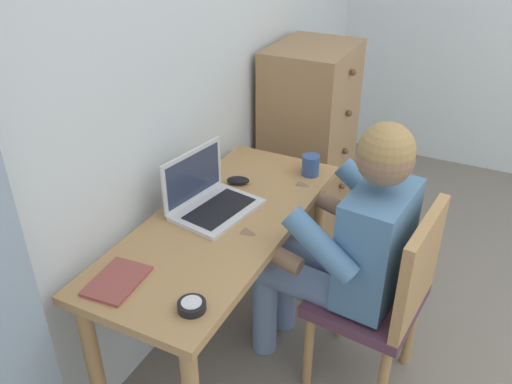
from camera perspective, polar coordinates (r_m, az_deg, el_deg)
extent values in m
cube|color=silver|center=(2.24, -8.17, 14.28)|extent=(4.80, 0.05, 2.50)
cube|color=tan|center=(2.09, -3.68, -3.40)|extent=(1.27, 0.53, 0.03)
cylinder|color=tan|center=(2.66, 6.70, -4.73)|extent=(0.06, 0.06, 0.68)
cylinder|color=tan|center=(2.08, -16.95, -18.11)|extent=(0.06, 0.06, 0.68)
cylinder|color=tan|center=(2.80, -1.26, -2.60)|extent=(0.06, 0.06, 0.68)
cube|color=#9E754C|center=(3.07, 5.71, 5.23)|extent=(0.54, 0.42, 1.13)
sphere|color=brown|center=(3.23, 8.99, -2.88)|extent=(0.04, 0.04, 0.04)
sphere|color=brown|center=(3.11, 9.32, 0.62)|extent=(0.04, 0.04, 0.04)
sphere|color=brown|center=(3.01, 9.67, 4.38)|extent=(0.04, 0.04, 0.04)
sphere|color=brown|center=(2.92, 10.05, 8.39)|extent=(0.04, 0.04, 0.04)
sphere|color=brown|center=(2.84, 10.46, 12.63)|extent=(0.04, 0.04, 0.04)
cube|color=#5A3449|center=(2.20, 11.84, -11.33)|extent=(0.46, 0.44, 0.05)
cube|color=tan|center=(2.02, 17.29, -7.90)|extent=(0.42, 0.08, 0.42)
cylinder|color=tan|center=(2.51, 9.35, -11.70)|extent=(0.04, 0.04, 0.39)
cylinder|color=tan|center=(2.28, 5.70, -16.64)|extent=(0.04, 0.04, 0.39)
cylinder|color=tan|center=(2.44, 16.39, -14.08)|extent=(0.04, 0.04, 0.39)
cylinder|color=tan|center=(2.21, 13.52, -19.52)|extent=(0.04, 0.04, 0.39)
cylinder|color=#6B84AD|center=(2.30, 7.68, -7.44)|extent=(0.18, 0.41, 0.14)
cylinder|color=#6B84AD|center=(2.17, 5.59, -9.93)|extent=(0.18, 0.41, 0.14)
cylinder|color=#6B84AD|center=(2.51, 3.15, -10.18)|extent=(0.11, 0.11, 0.46)
cylinder|color=#6B84AD|center=(2.39, 0.96, -12.55)|extent=(0.11, 0.11, 0.46)
cube|color=teal|center=(2.03, 12.89, -5.61)|extent=(0.38, 0.24, 0.46)
cylinder|color=teal|center=(2.20, 12.05, 0.04)|extent=(0.12, 0.31, 0.25)
cylinder|color=teal|center=(1.85, 6.96, -5.75)|extent=(0.12, 0.31, 0.25)
cylinder|color=#846047|center=(2.31, 7.19, -0.90)|extent=(0.10, 0.27, 0.11)
cylinder|color=#846047|center=(1.99, 1.57, -6.45)|extent=(0.10, 0.27, 0.11)
sphere|color=#846047|center=(1.85, 13.85, 3.57)|extent=(0.20, 0.20, 0.20)
sphere|color=#9E7A47|center=(1.84, 13.97, 4.41)|extent=(0.20, 0.20, 0.20)
cube|color=silver|center=(2.13, -4.17, -1.95)|extent=(0.38, 0.29, 0.02)
cube|color=black|center=(2.12, -3.98, -1.80)|extent=(0.31, 0.20, 0.00)
cube|color=silver|center=(2.14, -6.87, 1.80)|extent=(0.34, 0.07, 0.22)
cube|color=#2D3851|center=(2.14, -6.75, 1.76)|extent=(0.30, 0.05, 0.18)
ellipsoid|color=black|center=(2.32, -1.95, 1.27)|extent=(0.09, 0.11, 0.03)
cylinder|color=black|center=(1.68, -6.97, -12.16)|extent=(0.09, 0.09, 0.03)
cylinder|color=silver|center=(1.67, -7.00, -11.76)|extent=(0.06, 0.06, 0.00)
cube|color=#994742|center=(1.83, -14.81, -9.29)|extent=(0.22, 0.17, 0.01)
cylinder|color=#33518C|center=(2.39, 5.94, 2.90)|extent=(0.08, 0.08, 0.09)
torus|color=#33518C|center=(2.43, 6.39, 3.50)|extent=(0.06, 0.01, 0.06)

